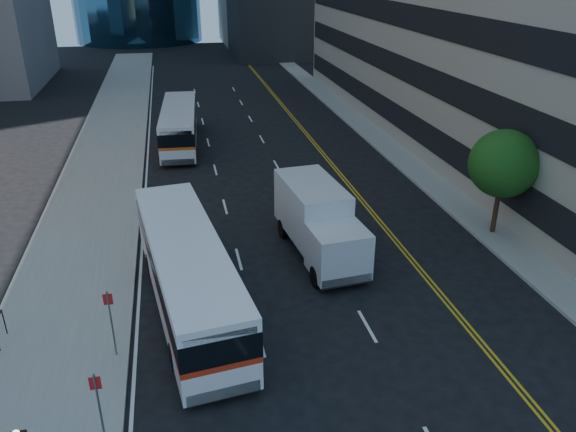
# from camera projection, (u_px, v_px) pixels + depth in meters

# --- Properties ---
(ground) EXTENTS (160.00, 160.00, 0.00)m
(ground) POSITION_uv_depth(u_px,v_px,m) (373.00, 363.00, 18.77)
(ground) COLOR black
(ground) RESTS_ON ground
(sidewalk_west) EXTENTS (5.00, 90.00, 0.15)m
(sidewalk_west) POSITION_uv_depth(u_px,v_px,m) (108.00, 152.00, 39.03)
(sidewalk_west) COLOR gray
(sidewalk_west) RESTS_ON ground
(sidewalk_east) EXTENTS (2.00, 90.00, 0.15)m
(sidewalk_east) POSITION_uv_depth(u_px,v_px,m) (374.00, 135.00, 42.64)
(sidewalk_east) COLOR gray
(sidewalk_east) RESTS_ON ground
(street_tree) EXTENTS (3.20, 3.20, 5.10)m
(street_tree) POSITION_uv_depth(u_px,v_px,m) (504.00, 164.00, 26.03)
(street_tree) COLOR #332114
(street_tree) RESTS_ON sidewalk_east
(bus_front) EXTENTS (3.98, 11.61, 2.93)m
(bus_front) POSITION_uv_depth(u_px,v_px,m) (187.00, 271.00, 21.11)
(bus_front) COLOR white
(bus_front) RESTS_ON ground
(bus_rear) EXTENTS (2.96, 10.74, 2.74)m
(bus_rear) POSITION_uv_depth(u_px,v_px,m) (179.00, 125.00, 40.10)
(bus_rear) COLOR white
(bus_rear) RESTS_ON ground
(box_truck) EXTENTS (2.90, 6.79, 3.16)m
(box_truck) POSITION_uv_depth(u_px,v_px,m) (318.00, 221.00, 24.97)
(box_truck) COLOR silver
(box_truck) RESTS_ON ground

